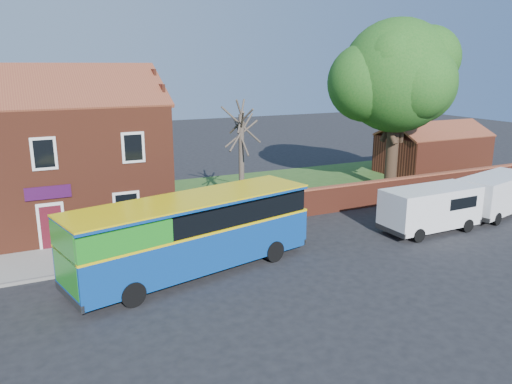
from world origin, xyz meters
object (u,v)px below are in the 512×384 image
van_near (431,207)px  van_far (495,193)px  bus (186,232)px  large_tree (396,80)px

van_near → van_far: size_ratio=0.94×
bus → large_tree: bearing=11.2°
van_far → large_tree: bearing=85.8°
bus → van_far: size_ratio=1.92×
bus → large_tree: 19.91m
van_near → bus: bearing=178.1°
van_far → large_tree: large_tree is taller
van_near → van_far: van_far is taller
bus → van_near: bus is taller
bus → large_tree: large_tree is taller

